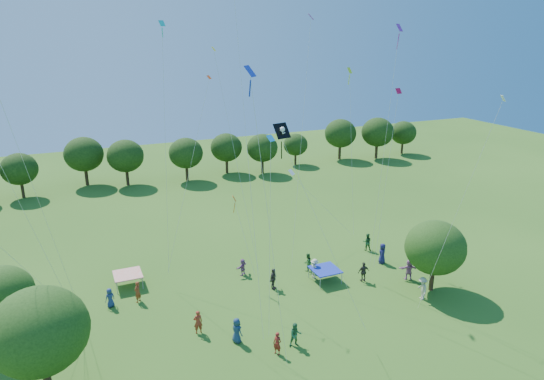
{
  "coord_description": "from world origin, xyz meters",
  "views": [
    {
      "loc": [
        -10.66,
        -10.74,
        19.71
      ],
      "look_at": [
        0.0,
        14.0,
        11.0
      ],
      "focal_mm": 32.0,
      "sensor_mm": 36.0,
      "label": 1
    }
  ],
  "objects": [
    {
      "name": "small_kite_9",
      "position": [
        1.24,
        24.04,
        6.24
      ],
      "size": [
        0.87,
        3.09,
        5.98
      ],
      "color": "#FF4E0D"
    },
    {
      "name": "near_tree_west",
      "position": [
        -13.31,
        14.97,
        4.38
      ],
      "size": [
        5.32,
        5.32,
        6.79
      ],
      "color": "#422B19",
      "rests_on": "ground"
    },
    {
      "name": "crowd_person_9",
      "position": [
        13.22,
        15.24,
        0.93
      ],
      "size": [
        0.92,
        1.33,
        1.87
      ],
      "primitive_type": "imported",
      "rotation": [
        0.0,
        0.0,
        4.37
      ],
      "color": "#ABA789",
      "rests_on": "ground"
    },
    {
      "name": "small_kite_14",
      "position": [
        8.73,
        27.85,
        6.7
      ],
      "size": [
        5.76,
        2.81,
        6.44
      ],
      "color": "silver"
    },
    {
      "name": "treeline",
      "position": [
        -1.73,
        55.43,
        4.09
      ],
      "size": [
        88.01,
        8.77,
        6.77
      ],
      "color": "#422B19",
      "rests_on": "ground"
    },
    {
      "name": "crowd_person_14",
      "position": [
        7.25,
        23.0,
        0.81
      ],
      "size": [
        0.9,
        0.69,
        1.61
      ],
      "primitive_type": "imported",
      "rotation": [
        0.0,
        0.0,
        3.52
      ],
      "color": "#2C5E28",
      "rests_on": "ground"
    },
    {
      "name": "small_kite_12",
      "position": [
        -0.03,
        14.2,
        10.81
      ],
      "size": [
        0.72,
        0.93,
        12.87
      ],
      "color": "#168FE3"
    },
    {
      "name": "small_kite_8",
      "position": [
        11.49,
        18.21,
        11.9
      ],
      "size": [
        0.48,
        1.44,
        14.7
      ],
      "color": "red"
    },
    {
      "name": "crowd_person_6",
      "position": [
        -9.14,
        23.66,
        0.76
      ],
      "size": [
        0.85,
        0.66,
        1.53
      ],
      "primitive_type": "imported",
      "rotation": [
        0.0,
        0.0,
        3.53
      ],
      "color": "navy",
      "rests_on": "ground"
    },
    {
      "name": "crowd_person_12",
      "position": [
        -1.82,
        15.72,
        0.89
      ],
      "size": [
        0.78,
        0.99,
        1.77
      ],
      "primitive_type": "imported",
      "rotation": [
        0.0,
        0.0,
        1.97
      ],
      "color": "navy",
      "rests_on": "ground"
    },
    {
      "name": "crowd_person_8",
      "position": [
        1.58,
        13.77,
        0.85
      ],
      "size": [
        0.92,
        0.62,
        1.7
      ],
      "primitive_type": "imported",
      "rotation": [
        0.0,
        0.0,
        6.07
      ],
      "color": "#2B6639",
      "rests_on": "ground"
    },
    {
      "name": "near_tree_north",
      "position": [
        -15.81,
        21.96,
        3.49
      ],
      "size": [
        4.12,
        4.12,
        5.36
      ],
      "color": "#422B19",
      "rests_on": "ground"
    },
    {
      "name": "crowd_person_13",
      "position": [
        -7.11,
        23.58,
        0.85
      ],
      "size": [
        0.73,
        0.75,
        1.71
      ],
      "primitive_type": "imported",
      "rotation": [
        0.0,
        0.0,
        3.99
      ],
      "color": "maroon",
      "rests_on": "ground"
    },
    {
      "name": "tent_red_stripe",
      "position": [
        -7.46,
        26.42,
        1.04
      ],
      "size": [
        2.2,
        2.2,
        1.1
      ],
      "color": "#E9461B",
      "rests_on": "ground"
    },
    {
      "name": "crowd_person_1",
      "position": [
        0.14,
        13.46,
        0.78
      ],
      "size": [
        0.64,
        0.69,
        1.56
      ],
      "primitive_type": "imported",
      "rotation": [
        0.0,
        0.0,
        5.33
      ],
      "color": "maroon",
      "rests_on": "ground"
    },
    {
      "name": "pirate_kite",
      "position": [
        1.85,
        16.29,
        13.58
      ],
      "size": [
        4.59,
        5.09,
        13.08
      ],
      "color": "black"
    },
    {
      "name": "small_kite_1",
      "position": [
        -1.56,
        25.62,
        11.37
      ],
      "size": [
        4.6,
        1.25,
        15.38
      ],
      "color": "#FF470D"
    },
    {
      "name": "crowd_person_7",
      "position": [
        -3.92,
        17.75,
        0.86
      ],
      "size": [
        0.65,
        0.43,
        1.72
      ],
      "primitive_type": "imported",
      "rotation": [
        0.0,
        0.0,
        3.16
      ],
      "color": "maroon",
      "rests_on": "ground"
    },
    {
      "name": "small_kite_10",
      "position": [
        0.89,
        24.4,
        13.07
      ],
      "size": [
        2.05,
        4.66,
        17.48
      ],
      "color": "yellow"
    },
    {
      "name": "crowd_person_11",
      "position": [
        14.35,
        18.28,
        0.89
      ],
      "size": [
        1.76,
        1.12,
        1.78
      ],
      "primitive_type": "imported",
      "rotation": [
        0.0,
        0.0,
        2.8
      ],
      "color": "#A96298",
      "rests_on": "ground"
    },
    {
      "name": "crowd_person_2",
      "position": [
        14.39,
        24.51,
        0.85
      ],
      "size": [
        0.95,
        0.79,
        1.69
      ],
      "primitive_type": "imported",
      "rotation": [
        0.0,
        0.0,
        2.64
      ],
      "color": "#24542A",
      "rests_on": "ground"
    },
    {
      "name": "crowd_person_10",
      "position": [
        3.25,
        21.28,
        0.89
      ],
      "size": [
        1.11,
        1.04,
        1.79
      ],
      "primitive_type": "imported",
      "rotation": [
        0.0,
        0.0,
        0.71
      ],
      "color": "#3E3631",
      "rests_on": "ground"
    },
    {
      "name": "small_kite_4",
      "position": [
        -2.47,
        9.74,
        14.69
      ],
      "size": [
        2.85,
        1.5,
        17.1
      ],
      "color": "#1128AD"
    },
    {
      "name": "small_kite_0",
      "position": [
        -14.85,
        13.65,
        5.14
      ],
      "size": [
        4.37,
        9.7,
        4.84
      ],
      "color": "red"
    },
    {
      "name": "crowd_person_5",
      "position": [
        1.79,
        24.52,
        0.74
      ],
      "size": [
        1.41,
        1.2,
        1.48
      ],
      "primitive_type": "imported",
      "rotation": [
        0.0,
        0.0,
        3.76
      ],
      "color": "#94568B",
      "rests_on": "ground"
    },
    {
      "name": "crowd_person_3",
      "position": [
        7.16,
        21.57,
        0.87
      ],
      "size": [
        0.76,
        1.23,
        1.74
      ],
      "primitive_type": "imported",
      "rotation": [
        0.0,
        0.0,
        1.8
      ],
      "color": "beige",
      "rests_on": "ground"
    },
    {
      "name": "small_kite_6",
      "position": [
        12.15,
        10.7,
        11.78
      ],
      "size": [
        2.42,
        2.95,
        15.04
      ],
      "color": "silver"
    },
    {
      "name": "small_kite_2",
      "position": [
        13.53,
        27.29,
        13.66
      ],
      "size": [
        0.67,
        2.39,
        15.53
      ],
      "color": "#D9EE15"
    },
    {
      "name": "crowd_person_0",
      "position": [
        14.08,
        21.66,
        0.94
      ],
      "size": [
        0.96,
        1.04,
        1.88
      ],
      "primitive_type": "imported",
      "rotation": [
        0.0,
        0.0,
        4.06
      ],
      "color": "#1B1B4F",
      "rests_on": "ground"
    },
    {
      "name": "small_kite_13",
      "position": [
        7.63,
        24.75,
        16.45
      ],
      "size": [
        3.42,
        3.86,
        19.93
      ],
      "color": "purple"
    },
    {
      "name": "small_kite_3",
      "position": [
        -12.91,
        14.25,
        15.23
      ],
      "size": [
        2.66,
        10.28,
        20.78
      ],
      "color": "green"
    },
    {
      "name": "small_kite_5",
      "position": [
        11.64,
        18.81,
        16.18
      ],
      "size": [
        0.96,
        1.08,
        19.08
      ],
      "color": "purple"
    },
    {
      "name": "small_kite_15",
      "position": [
        -4.12,
        23.52,
        14.71
      ],
      "size": [
        0.69,
        1.86,
        19.25
      ],
      "color": "#0CC1BD"
    },
    {
      "name": "tent_blue",
      "position": [
        7.74,
        20.78,
        1.04
      ],
      "size": [
        2.2,
        2.2,
        1.1
      ],
      "color": "#1A2FAD",
      "rests_on": "ground"
    },
    {
      "name": "crowd_person_4",
      "position": [
        10.65,
        19.46,
        0.86
      ],
      "size": [
        1.05,
        0.56,
        1.72
      ],
      "primitive_type": "imported",
      "rotation": [
        0.0,
        0.0,
        3.04
      ],
      "color": "#36302B",
      "rests_on": "ground"
    },
    {
      "name": "near_tree_east",
      "position": [
        14.87,
        16.09,
        3.73
      ],
      "size": [
        4.74,
        4.74,
        5.87
      ],
      "color": "#422B19",
      "rests_on": "ground"
    }
  ]
}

